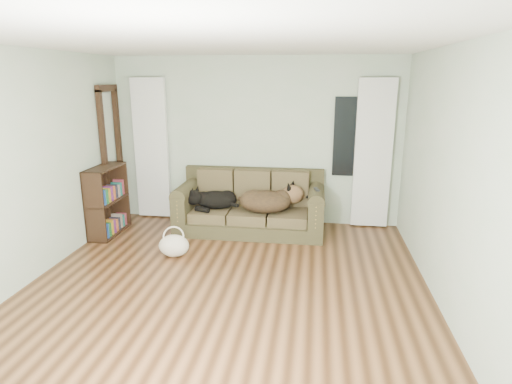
# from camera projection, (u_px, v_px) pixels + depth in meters

# --- Properties ---
(floor) EXTENTS (5.00, 5.00, 0.00)m
(floor) POSITION_uv_depth(u_px,v_px,m) (224.00, 292.00, 4.68)
(floor) COLOR #3A2211
(floor) RESTS_ON ground
(ceiling) EXTENTS (5.00, 5.00, 0.00)m
(ceiling) POSITION_uv_depth(u_px,v_px,m) (218.00, 42.00, 4.00)
(ceiling) COLOR white
(ceiling) RESTS_ON ground
(wall_back) EXTENTS (4.50, 0.04, 2.60)m
(wall_back) POSITION_uv_depth(u_px,v_px,m) (256.00, 141.00, 6.73)
(wall_back) COLOR #B6BFB0
(wall_back) RESTS_ON ground
(wall_left) EXTENTS (0.04, 5.00, 2.60)m
(wall_left) POSITION_uv_depth(u_px,v_px,m) (19.00, 170.00, 4.65)
(wall_left) COLOR #B6BFB0
(wall_left) RESTS_ON ground
(wall_right) EXTENTS (0.04, 5.00, 2.60)m
(wall_right) POSITION_uv_depth(u_px,v_px,m) (454.00, 184.00, 4.04)
(wall_right) COLOR #B6BFB0
(wall_right) RESTS_ON ground
(curtain_left) EXTENTS (0.55, 0.08, 2.25)m
(curtain_left) POSITION_uv_depth(u_px,v_px,m) (152.00, 149.00, 6.93)
(curtain_left) COLOR white
(curtain_left) RESTS_ON ground
(curtain_right) EXTENTS (0.55, 0.08, 2.25)m
(curtain_right) POSITION_uv_depth(u_px,v_px,m) (373.00, 154.00, 6.45)
(curtain_right) COLOR white
(curtain_right) RESTS_ON ground
(window_pane) EXTENTS (0.50, 0.03, 1.20)m
(window_pane) POSITION_uv_depth(u_px,v_px,m) (350.00, 137.00, 6.48)
(window_pane) COLOR black
(window_pane) RESTS_ON wall_back
(door_casing) EXTENTS (0.07, 0.60, 2.10)m
(door_casing) POSITION_uv_depth(u_px,v_px,m) (112.00, 159.00, 6.67)
(door_casing) COLOR black
(door_casing) RESTS_ON ground
(sofa) EXTENTS (2.20, 0.95, 0.90)m
(sofa) POSITION_uv_depth(u_px,v_px,m) (250.00, 202.00, 6.45)
(sofa) COLOR #2B281B
(sofa) RESTS_ON floor
(dog_black_lab) EXTENTS (0.65, 0.47, 0.27)m
(dog_black_lab) POSITION_uv_depth(u_px,v_px,m) (214.00, 200.00, 6.49)
(dog_black_lab) COLOR black
(dog_black_lab) RESTS_ON sofa
(dog_shepherd) EXTENTS (0.80, 0.57, 0.35)m
(dog_shepherd) POSITION_uv_depth(u_px,v_px,m) (268.00, 202.00, 6.33)
(dog_shepherd) COLOR black
(dog_shepherd) RESTS_ON sofa
(tv_remote) EXTENTS (0.08, 0.17, 0.02)m
(tv_remote) POSITION_uv_depth(u_px,v_px,m) (317.00, 189.00, 6.11)
(tv_remote) COLOR black
(tv_remote) RESTS_ON sofa
(tote_bag) EXTENTS (0.40, 0.31, 0.29)m
(tote_bag) POSITION_uv_depth(u_px,v_px,m) (174.00, 245.00, 5.59)
(tote_bag) COLOR beige
(tote_bag) RESTS_ON floor
(bookshelf) EXTENTS (0.35, 0.83, 1.02)m
(bookshelf) POSITION_uv_depth(u_px,v_px,m) (107.00, 201.00, 6.33)
(bookshelf) COLOR black
(bookshelf) RESTS_ON floor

